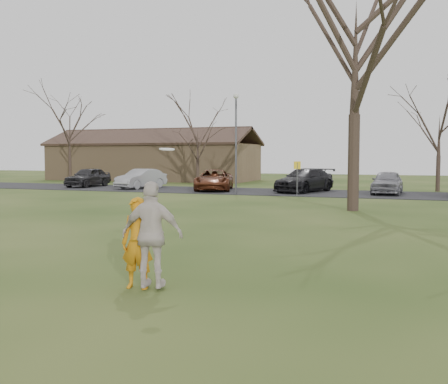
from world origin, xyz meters
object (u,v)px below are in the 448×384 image
Objects in this scene: car_2 at (214,180)px; car_3 at (305,180)px; car_1 at (141,179)px; car_4 at (387,182)px; car_0 at (88,177)px; big_tree at (356,49)px; catching_play at (152,234)px; player_defender at (138,243)px; building at (153,160)px; lamp_post at (236,131)px.

car_3 reaches higher than car_2.
car_4 is (17.14, 0.41, 0.03)m from car_1.
car_1 is (4.82, -0.38, -0.03)m from car_0.
car_4 reaches higher than car_1.
big_tree is (16.21, -10.13, 6.26)m from car_1.
car_2 is 15.66m from big_tree.
car_3 is (11.93, 0.46, 0.06)m from car_1.
player_defender is at bearing 174.39° from catching_play.
catching_play is (19.16, -25.60, 0.23)m from car_0.
building is at bearing 110.20° from player_defender.
lamp_post is at bearing -60.52° from car_2.
player_defender is 25.79m from car_4.
building is 3.29× the size of lamp_post.
building is (-11.59, 13.10, 1.18)m from car_2.
lamp_post reaches higher than player_defender.
car_4 is at bearing -28.51° from building.
car_1 is at bearing 111.80° from player_defender.
building is (-22.93, 12.45, 1.16)m from car_4.
car_1 is 0.83× the size of car_2.
car_3 is at bearing 87.36° from player_defender.
car_2 is at bearing 9.47° from car_1.
building is 32.23m from big_tree.
car_1 is at bearing 119.62° from catching_play.
car_3 reaches higher than car_0.
catching_play is at bearing -62.14° from building.
building is (-17.72, 12.40, 1.13)m from car_3.
player_defender is 0.39× the size of car_4.
car_4 is (3.11, 25.60, -0.06)m from player_defender.
car_4 is (21.96, 0.04, -0.01)m from car_0.
car_0 is at bearing 153.44° from big_tree.
catching_play is at bearing -97.05° from big_tree.
catching_play is at bearing -48.54° from car_1.
car_0 is at bearing 166.99° from lamp_post.
car_1 is at bearing -4.83° from car_0.
big_tree reaches higher than car_4.
car_2 is 26.41m from catching_play.
car_0 is 1.73× the size of catching_play.
catching_play is 43.09m from building.
catching_play is 16.34m from big_tree.
car_2 is 4.68m from lamp_post.
car_2 is at bearing 135.16° from lamp_post.
catching_play is at bearing -93.98° from car_4.
car_0 is 4.83m from car_1.
player_defender is at bearing -62.49° from building.
player_defender is 42.92m from building.
catching_play is at bearing -86.80° from car_2.
player_defender is 0.27× the size of lamp_post.
car_4 is 25.79m from catching_play.
building reaches higher than catching_play.
car_0 is (-18.85, 25.57, -0.06)m from player_defender.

